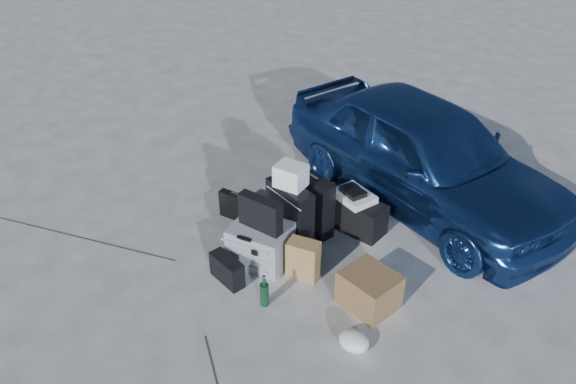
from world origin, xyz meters
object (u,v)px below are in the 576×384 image
at_px(suitcase_left, 312,204).
at_px(duffel_bag, 353,214).
at_px(car, 423,153).
at_px(green_bottle, 264,291).
at_px(pelican_case, 261,244).
at_px(briefcase, 237,207).
at_px(suitcase_right, 290,214).
at_px(cardboard_box, 369,290).

xyz_separation_m(suitcase_left, duffel_bag, (0.32, 0.29, -0.14)).
relative_size(car, green_bottle, 11.02).
xyz_separation_m(pelican_case, suitcase_left, (0.11, 0.70, 0.12)).
relative_size(briefcase, suitcase_left, 0.63).
height_order(car, suitcase_right, car).
distance_m(suitcase_left, suitcase_right, 0.29).
distance_m(pelican_case, briefcase, 0.73).
xyz_separation_m(car, duffel_bag, (-0.29, -0.91, -0.42)).
bearing_deg(pelican_case, duffel_bag, 55.72).
height_order(briefcase, green_bottle, green_bottle).
xyz_separation_m(briefcase, cardboard_box, (1.77, -0.26, 0.02)).
bearing_deg(pelican_case, car, 58.21).
relative_size(pelican_case, suitcase_right, 0.84).
distance_m(car, briefcase, 2.09).
bearing_deg(cardboard_box, suitcase_left, 149.90).
relative_size(pelican_case, cardboard_box, 1.20).
relative_size(car, suitcase_right, 5.34).
distance_m(duffel_bag, cardboard_box, 1.14).
relative_size(briefcase, cardboard_box, 0.88).
distance_m(pelican_case, duffel_bag, 1.07).
bearing_deg(suitcase_left, car, 76.35).
height_order(pelican_case, suitcase_left, suitcase_left).
distance_m(suitcase_left, green_bottle, 1.20).
bearing_deg(suitcase_left, cardboard_box, -16.72).
xyz_separation_m(suitcase_right, duffel_bag, (0.39, 0.57, -0.15)).
bearing_deg(cardboard_box, car, 103.20).
xyz_separation_m(briefcase, suitcase_left, (0.74, 0.34, 0.16)).
relative_size(pelican_case, briefcase, 1.36).
height_order(suitcase_right, duffel_bag, suitcase_right).
distance_m(pelican_case, green_bottle, 0.61).
relative_size(car, pelican_case, 6.39).
bearing_deg(suitcase_right, duffel_bag, 70.85).
distance_m(car, cardboard_box, 1.89).
xyz_separation_m(briefcase, suitcase_right, (0.67, 0.05, 0.17)).
relative_size(car, cardboard_box, 7.64).
height_order(car, briefcase, car).
bearing_deg(pelican_case, suitcase_left, 70.32).
distance_m(suitcase_left, duffel_bag, 0.45).
bearing_deg(suitcase_right, suitcase_left, 90.96).
relative_size(car, briefcase, 8.72).
relative_size(briefcase, duffel_bag, 0.58).
height_order(suitcase_left, green_bottle, suitcase_left).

